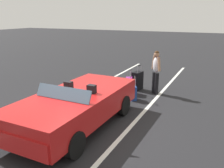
% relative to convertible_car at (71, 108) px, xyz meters
% --- Properties ---
extents(ground_plane, '(80.00, 80.00, 0.00)m').
position_rel_convertible_car_xyz_m(ground_plane, '(-0.21, 0.00, -0.59)').
color(ground_plane, black).
extents(lot_line_near, '(18.00, 0.12, 0.01)m').
position_rel_convertible_car_xyz_m(lot_line_near, '(-0.21, -1.36, -0.59)').
color(lot_line_near, silver).
rests_on(lot_line_near, ground_plane).
extents(lot_line_mid, '(18.00, 0.12, 0.01)m').
position_rel_convertible_car_xyz_m(lot_line_mid, '(-0.21, 1.34, -0.59)').
color(lot_line_mid, silver).
rests_on(lot_line_mid, ground_plane).
extents(convertible_car, '(4.17, 1.89, 1.24)m').
position_rel_convertible_car_xyz_m(convertible_car, '(0.00, 0.00, 0.00)').
color(convertible_car, red).
rests_on(convertible_car, ground_plane).
extents(suitcase_large_black, '(0.53, 0.38, 1.02)m').
position_rel_convertible_car_xyz_m(suitcase_large_black, '(-4.06, 0.36, -0.22)').
color(suitcase_large_black, black).
rests_on(suitcase_large_black, ground_plane).
extents(suitcase_medium_bright, '(0.45, 0.33, 0.94)m').
position_rel_convertible_car_xyz_m(suitcase_medium_bright, '(-3.45, 0.23, -0.28)').
color(suitcase_medium_bright, '#991E8C').
rests_on(suitcase_medium_bright, ground_plane).
extents(suitcase_small_carryon, '(0.39, 0.35, 0.86)m').
position_rel_convertible_car_xyz_m(suitcase_small_carryon, '(-2.85, 0.63, -0.34)').
color(suitcase_small_carryon, '#1E479E').
rests_on(suitcase_small_carryon, ground_plane).
extents(traveler_person, '(0.49, 0.49, 1.65)m').
position_rel_convertible_car_xyz_m(traveler_person, '(-3.89, 1.14, 0.34)').
color(traveler_person, black).
rests_on(traveler_person, ground_plane).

